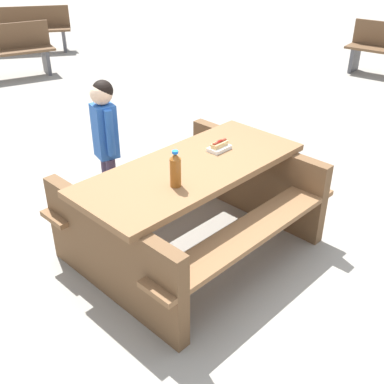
{
  "coord_description": "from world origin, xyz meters",
  "views": [
    {
      "loc": [
        -1.92,
        -2.44,
        2.32
      ],
      "look_at": [
        0.0,
        0.0,
        0.52
      ],
      "focal_mm": 44.2,
      "sensor_mm": 36.0,
      "label": 1
    }
  ],
  "objects_px": {
    "picnic_table": "(192,201)",
    "park_bench_mid": "(7,50)",
    "hotdog_tray": "(219,146)",
    "child_in_coat": "(105,131)",
    "soda_bottle": "(175,170)",
    "park_bench_far": "(32,28)"
  },
  "relations": [
    {
      "from": "picnic_table",
      "to": "park_bench_mid",
      "type": "xyz_separation_m",
      "value": [
        0.57,
        5.68,
        0.0
      ]
    },
    {
      "from": "hotdog_tray",
      "to": "child_in_coat",
      "type": "xyz_separation_m",
      "value": [
        -0.55,
        0.83,
        -0.0
      ]
    },
    {
      "from": "picnic_table",
      "to": "child_in_coat",
      "type": "height_order",
      "value": "child_in_coat"
    },
    {
      "from": "picnic_table",
      "to": "soda_bottle",
      "type": "bearing_deg",
      "value": -148.13
    },
    {
      "from": "picnic_table",
      "to": "soda_bottle",
      "type": "distance_m",
      "value": 0.54
    },
    {
      "from": "hotdog_tray",
      "to": "park_bench_mid",
      "type": "distance_m",
      "value": 5.62
    },
    {
      "from": "child_in_coat",
      "to": "park_bench_mid",
      "type": "height_order",
      "value": "child_in_coat"
    },
    {
      "from": "soda_bottle",
      "to": "hotdog_tray",
      "type": "relative_size",
      "value": 1.36
    },
    {
      "from": "soda_bottle",
      "to": "hotdog_tray",
      "type": "bearing_deg",
      "value": 22.39
    },
    {
      "from": "hotdog_tray",
      "to": "child_in_coat",
      "type": "bearing_deg",
      "value": 123.55
    },
    {
      "from": "park_bench_mid",
      "to": "child_in_coat",
      "type": "bearing_deg",
      "value": -99.28
    },
    {
      "from": "soda_bottle",
      "to": "child_in_coat",
      "type": "bearing_deg",
      "value": 86.83
    },
    {
      "from": "hotdog_tray",
      "to": "picnic_table",
      "type": "bearing_deg",
      "value": -166.51
    },
    {
      "from": "child_in_coat",
      "to": "park_bench_far",
      "type": "bearing_deg",
      "value": 73.93
    },
    {
      "from": "park_bench_far",
      "to": "park_bench_mid",
      "type": "bearing_deg",
      "value": -124.48
    },
    {
      "from": "park_bench_far",
      "to": "picnic_table",
      "type": "bearing_deg",
      "value": -102.49
    },
    {
      "from": "picnic_table",
      "to": "park_bench_far",
      "type": "distance_m",
      "value": 7.35
    },
    {
      "from": "hotdog_tray",
      "to": "child_in_coat",
      "type": "height_order",
      "value": "child_in_coat"
    },
    {
      "from": "child_in_coat",
      "to": "park_bench_mid",
      "type": "xyz_separation_m",
      "value": [
        0.78,
        4.77,
        -0.33
      ]
    },
    {
      "from": "picnic_table",
      "to": "park_bench_mid",
      "type": "height_order",
      "value": "park_bench_mid"
    },
    {
      "from": "soda_bottle",
      "to": "park_bench_far",
      "type": "bearing_deg",
      "value": 75.76
    },
    {
      "from": "picnic_table",
      "to": "child_in_coat",
      "type": "distance_m",
      "value": 0.99
    }
  ]
}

